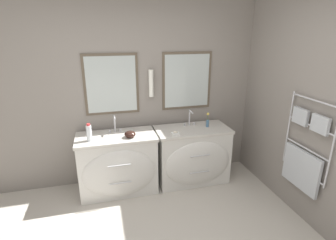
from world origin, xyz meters
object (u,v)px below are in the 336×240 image
Objects in this scene: vanity_right at (193,155)px; flower_vase at (208,121)px; toiletry_bottle at (89,133)px; amenity_bowl at (130,134)px; vanity_left at (118,164)px.

flower_vase reaches higher than vanity_right.
toiletry_bottle is at bearing -176.39° from flower_vase.
amenity_bowl is 1.11m from flower_vase.
toiletry_bottle is 1.58× the size of amenity_bowl.
amenity_bowl is at bearing -22.07° from vanity_left.
vanity_left is at bearing -177.88° from flower_vase.
toiletry_bottle reaches higher than flower_vase.
vanity_right is at bearing 4.48° from amenity_bowl.
flower_vase is at bearing 11.80° from vanity_right.
amenity_bowl is at bearing -175.52° from vanity_right.
vanity_left is 4.94× the size of flower_vase.
amenity_bowl is 0.68× the size of flower_vase.
toiletry_bottle is 1.60m from flower_vase.
flower_vase reaches higher than amenity_bowl.
toiletry_bottle reaches higher than vanity_right.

